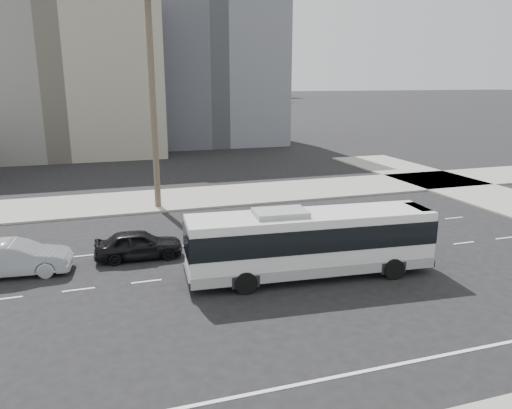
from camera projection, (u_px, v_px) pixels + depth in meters
name	position (u px, v px, depth m)	size (l,w,h in m)	color
ground	(268.00, 267.00, 24.45)	(700.00, 700.00, 0.00)	black
sidewalk_north	(204.00, 197.00, 38.72)	(120.00, 7.00, 0.15)	gray
midrise_beige_west	(58.00, 81.00, 60.12)	(24.00, 18.00, 18.00)	slate
midrise_gray_center	(204.00, 52.00, 71.50)	(20.00, 20.00, 26.00)	#4F525B
civic_tower	(102.00, 19.00, 244.57)	(42.00, 42.00, 129.00)	beige
highrise_right	(202.00, 26.00, 241.02)	(26.00, 26.00, 70.00)	slate
highrise_far	(234.00, 42.00, 277.33)	(22.00, 22.00, 60.00)	slate
city_bus	(311.00, 241.00, 22.93)	(11.87, 3.53, 3.36)	silver
car_a	(139.00, 244.00, 25.49)	(4.51, 1.82, 1.54)	black
car_b	(15.00, 258.00, 23.28)	(5.10, 1.78, 1.68)	#9A9FA6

